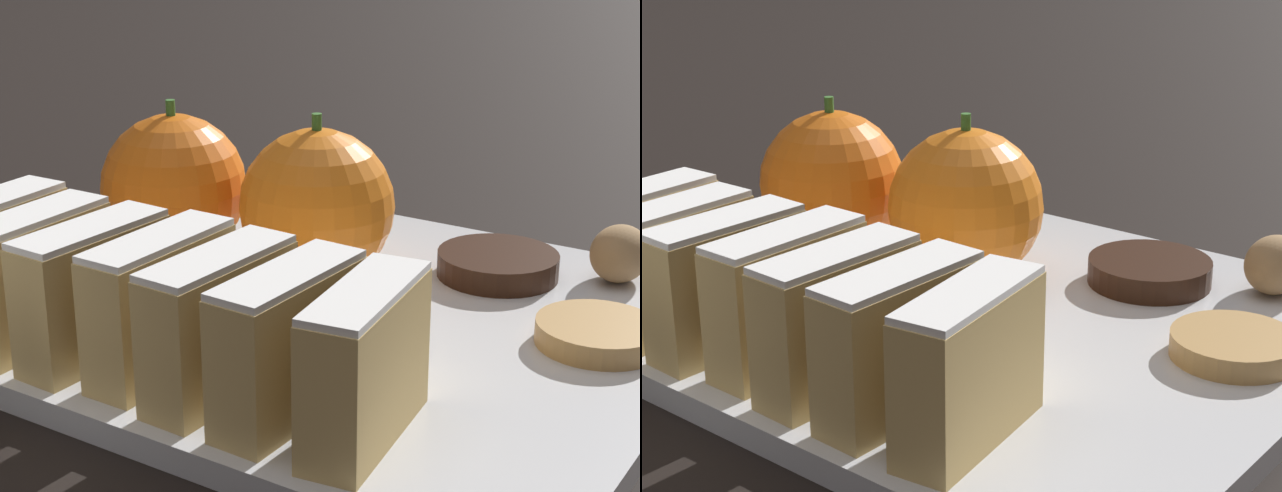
{
  "view_description": "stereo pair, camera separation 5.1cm",
  "coord_description": "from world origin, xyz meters",
  "views": [
    {
      "loc": [
        -0.41,
        -0.26,
        0.21
      ],
      "look_at": [
        0.0,
        0.0,
        0.04
      ],
      "focal_mm": 60.0,
      "sensor_mm": 36.0,
      "label": 1
    },
    {
      "loc": [
        -0.38,
        -0.3,
        0.21
      ],
      "look_at": [
        0.0,
        0.0,
        0.04
      ],
      "focal_mm": 60.0,
      "sensor_mm": 36.0,
      "label": 2
    }
  ],
  "objects": [
    {
      "name": "stollen_slice_fifth",
      "position": [
        -0.1,
        0.05,
        0.04
      ],
      "size": [
        0.07,
        0.03,
        0.06
      ],
      "color": "tan",
      "rests_on": "serving_platter"
    },
    {
      "name": "ground_plane",
      "position": [
        0.0,
        0.0,
        0.0
      ],
      "size": [
        6.0,
        6.0,
        0.0
      ],
      "primitive_type": "plane",
      "color": "black"
    },
    {
      "name": "orange_far",
      "position": [
        0.03,
        0.02,
        0.05
      ],
      "size": [
        0.08,
        0.08,
        0.09
      ],
      "color": "orange",
      "rests_on": "serving_platter"
    },
    {
      "name": "stollen_slice_sixth",
      "position": [
        -0.1,
        0.08,
        0.04
      ],
      "size": [
        0.07,
        0.03,
        0.06
      ],
      "color": "tan",
      "rests_on": "serving_platter"
    },
    {
      "name": "orange_near",
      "position": [
        0.02,
        0.1,
        0.05
      ],
      "size": [
        0.08,
        0.08,
        0.09
      ],
      "color": "orange",
      "rests_on": "serving_platter"
    },
    {
      "name": "evergreen_sprig",
      "position": [
        0.09,
        0.08,
        0.04
      ],
      "size": [
        0.04,
        0.04,
        0.06
      ],
      "color": "#2D7538",
      "rests_on": "serving_platter"
    },
    {
      "name": "walnut",
      "position": [
        0.11,
        -0.11,
        0.03
      ],
      "size": [
        0.04,
        0.03,
        0.03
      ],
      "color": "#9E7A51",
      "rests_on": "serving_platter"
    },
    {
      "name": "serving_platter",
      "position": [
        0.0,
        0.0,
        0.01
      ],
      "size": [
        0.29,
        0.35,
        0.01
      ],
      "color": "silver",
      "rests_on": "ground_plane"
    },
    {
      "name": "stollen_slice_fourth",
      "position": [
        -0.1,
        0.02,
        0.04
      ],
      "size": [
        0.07,
        0.02,
        0.06
      ],
      "color": "tan",
      "rests_on": "serving_platter"
    },
    {
      "name": "stollen_slice_third",
      "position": [
        -0.1,
        -0.02,
        0.04
      ],
      "size": [
        0.07,
        0.03,
        0.06
      ],
      "color": "tan",
      "rests_on": "serving_platter"
    },
    {
      "name": "stollen_slice_second",
      "position": [
        -0.1,
        -0.05,
        0.04
      ],
      "size": [
        0.07,
        0.03,
        0.06
      ],
      "color": "tan",
      "rests_on": "serving_platter"
    },
    {
      "name": "stollen_slice_front",
      "position": [
        -0.1,
        -0.08,
        0.04
      ],
      "size": [
        0.08,
        0.03,
        0.06
      ],
      "color": "tan",
      "rests_on": "serving_platter"
    },
    {
      "name": "chocolate_cookie",
      "position": [
        0.08,
        -0.06,
        0.02
      ],
      "size": [
        0.06,
        0.06,
        0.01
      ],
      "color": "black",
      "rests_on": "serving_platter"
    },
    {
      "name": "gingerbread_cookie",
      "position": [
        0.03,
        -0.13,
        0.02
      ],
      "size": [
        0.06,
        0.06,
        0.01
      ],
      "color": "tan",
      "rests_on": "serving_platter"
    }
  ]
}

